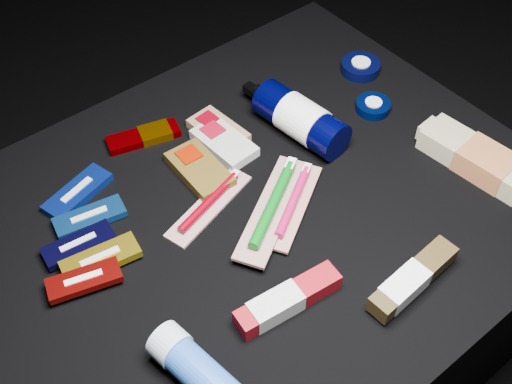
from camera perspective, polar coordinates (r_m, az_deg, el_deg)
ground at (r=1.40m, az=-0.23°, el=-11.90°), size 3.00×3.00×0.00m
cloth_table at (r=1.23m, az=-0.26°, el=-7.36°), size 0.98×0.78×0.40m
luna_bar_0 at (r=1.12m, az=-15.58°, el=-0.05°), size 0.13×0.08×0.02m
luna_bar_1 at (r=1.07m, az=-14.56°, el=-2.18°), size 0.12×0.06×0.02m
luna_bar_2 at (r=1.04m, az=-15.48°, el=-4.54°), size 0.12×0.05×0.01m
luna_bar_3 at (r=1.01m, az=-13.63°, el=-5.81°), size 0.13×0.06×0.02m
luna_bar_4 at (r=0.99m, az=-15.02°, el=-7.58°), size 0.12×0.07×0.01m
clif_bar_0 at (r=1.11m, az=-5.17°, el=2.13°), size 0.07×0.13×0.02m
clif_bar_1 at (r=1.16m, az=-3.01°, el=4.51°), size 0.07×0.12×0.02m
clif_bar_2 at (r=1.18m, az=-3.52°, el=5.59°), size 0.07×0.12×0.02m
power_bar at (r=1.19m, az=-9.63°, el=4.98°), size 0.14×0.07×0.02m
lotion_bottle at (r=1.16m, az=3.98°, el=6.50°), size 0.09×0.23×0.07m
cream_tin_upper at (r=1.33m, az=9.26°, el=10.93°), size 0.08×0.08×0.02m
cream_tin_lower at (r=1.25m, az=10.36°, el=7.53°), size 0.07×0.07×0.02m
bodywash_bottle at (r=1.18m, az=19.07°, el=2.81°), size 0.09×0.21×0.04m
deodorant_stick at (r=0.89m, az=-5.66°, el=-15.18°), size 0.07×0.14×0.06m
toothbrush_pack_0 at (r=1.06m, az=-4.12°, el=-1.00°), size 0.19×0.09×0.02m
toothbrush_pack_1 at (r=1.05m, az=3.36°, el=-0.91°), size 0.19×0.14×0.02m
toothbrush_pack_2 at (r=1.04m, az=1.57°, el=-1.17°), size 0.23×0.16×0.03m
toothpaste_carton_red at (r=0.94m, az=2.48°, el=-9.75°), size 0.17×0.06×0.03m
toothpaste_carton_green at (r=0.98m, az=13.52°, el=-7.73°), size 0.17×0.05×0.03m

